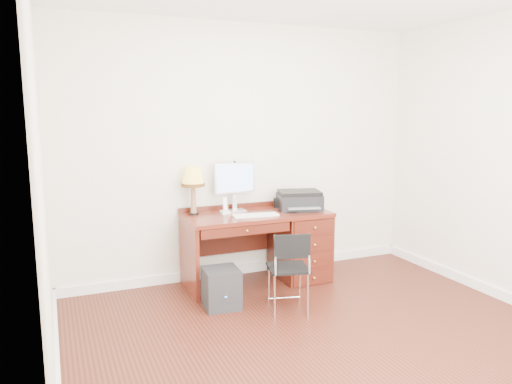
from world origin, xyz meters
name	(u,v)px	position (x,y,z in m)	size (l,w,h in m)	color
ground	(324,338)	(0.00, 0.00, 0.00)	(4.00, 4.00, 0.00)	#36140C
room_shell	(289,304)	(0.00, 0.63, 0.05)	(4.00, 4.00, 4.00)	silver
desk	(285,241)	(0.32, 1.40, 0.41)	(1.50, 0.67, 0.75)	#5E1E13
monitor	(235,181)	(-0.16, 1.60, 1.07)	(0.44, 0.15, 0.51)	silver
keyboard	(256,215)	(-0.07, 1.28, 0.76)	(0.46, 0.13, 0.02)	white
mouse_pad	(290,210)	(0.36, 1.37, 0.76)	(0.23, 0.23, 0.05)	black
printer	(299,200)	(0.50, 1.41, 0.85)	(0.52, 0.45, 0.20)	black
leg_lamp	(193,180)	(-0.62, 1.59, 1.11)	(0.24, 0.24, 0.49)	black
phone	(225,209)	(-0.32, 1.49, 0.80)	(0.08, 0.08, 0.17)	white
pen_cup	(277,203)	(0.31, 1.58, 0.80)	(0.08, 0.08, 0.10)	black
chair	(291,264)	(-0.02, 0.58, 0.45)	(0.43, 0.43, 0.75)	black
equipment_box	(221,288)	(-0.56, 0.92, 0.18)	(0.32, 0.32, 0.37)	black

